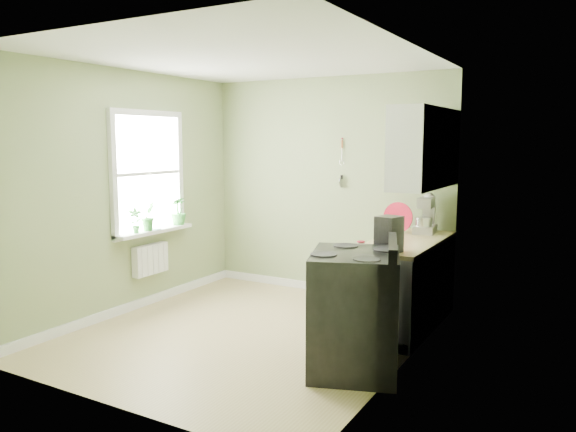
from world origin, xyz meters
The scene contains 21 objects.
floor centered at (0.00, 0.00, -0.01)m, with size 3.20×3.60×0.02m, color tan.
ceiling centered at (0.00, 0.00, 2.71)m, with size 3.20×3.60×0.02m, color white.
wall_back centered at (0.00, 1.81, 1.35)m, with size 3.20×0.02×2.70m, color #8F9F6D.
wall_left centered at (-1.61, 0.00, 1.35)m, with size 0.02×3.60×2.70m, color #8F9F6D.
wall_right centered at (1.61, 0.00, 1.35)m, with size 0.02×3.60×2.70m, color #8F9F6D.
base_cabinets centered at (1.30, 1.00, 0.43)m, with size 0.60×1.60×0.87m, color silver.
countertop centered at (1.29, 1.00, 0.89)m, with size 0.64×1.60×0.04m, color #CEBA7E.
upper_cabinets centered at (1.43, 1.10, 1.85)m, with size 0.35×1.40×0.80m, color silver.
window centered at (-1.58, 0.30, 1.55)m, with size 0.06×1.14×1.44m.
window_sill centered at (-1.51, 0.30, 0.88)m, with size 0.18×1.14×0.04m, color white.
radiator centered at (-1.54, 0.25, 0.55)m, with size 0.12×0.50×0.35m, color white.
wall_utensils centered at (0.20, 1.78, 1.56)m, with size 0.02×0.14×0.58m.
stove centered at (1.28, -0.31, 0.51)m, with size 0.97×1.02×1.14m.
stand_mixer centered at (1.33, 1.55, 1.10)m, with size 0.25×0.38×0.44m.
kettle centered at (1.07, 1.08, 1.00)m, with size 0.17×0.10×0.17m.
coffee_maker centered at (1.34, 0.30, 1.07)m, with size 0.23×0.25×0.33m.
red_tray centered at (1.05, 1.42, 1.08)m, with size 0.34×0.34×0.02m, color #AD132C.
jar centered at (1.07, 0.30, 0.95)m, with size 0.08×0.08×0.08m.
plant_a centered at (-1.50, -0.01, 1.04)m, with size 0.15×0.10×0.29m, color #2D772E.
plant_b centered at (-1.50, 0.20, 1.07)m, with size 0.18×0.15×0.33m, color #2D772E.
plant_c centered at (-1.50, 0.72, 1.07)m, with size 0.19×0.19×0.33m, color #2D772E.
Camera 1 is at (3.04, -4.53, 1.93)m, focal length 35.00 mm.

